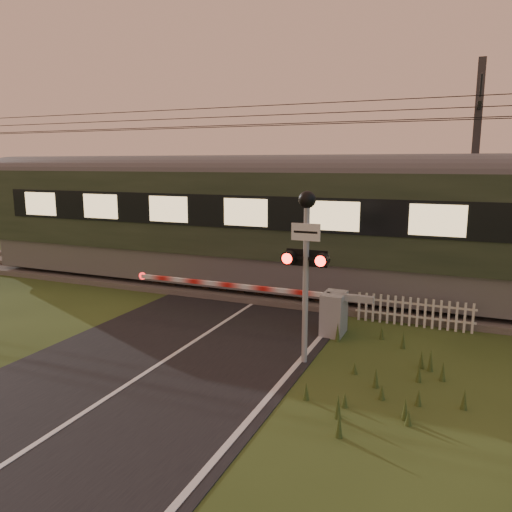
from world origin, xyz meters
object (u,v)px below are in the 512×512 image
at_px(boom_gate, 321,309).
at_px(crossing_signal, 306,247).
at_px(picket_fence, 414,312).
at_px(catenary_mast, 473,176).

xyz_separation_m(boom_gate, crossing_signal, (0.21, -2.06, 1.96)).
height_order(boom_gate, picket_fence, boom_gate).
relative_size(boom_gate, picket_fence, 2.23).
bearing_deg(catenary_mast, picket_fence, -106.56).
bearing_deg(boom_gate, crossing_signal, -84.31).
xyz_separation_m(crossing_signal, catenary_mast, (3.17, 7.60, 1.32)).
distance_m(boom_gate, catenary_mast, 7.27).
relative_size(boom_gate, crossing_signal, 1.85).
relative_size(picket_fence, catenary_mast, 0.41).
xyz_separation_m(boom_gate, catenary_mast, (3.38, 5.54, 3.28)).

